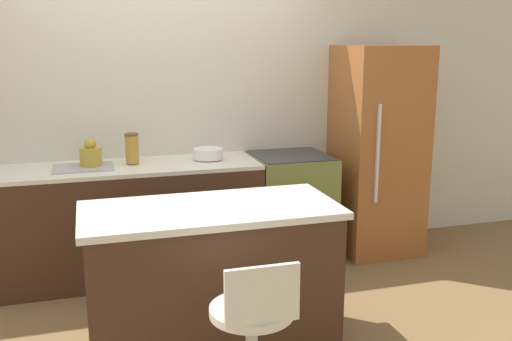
# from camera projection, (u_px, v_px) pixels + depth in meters

# --- Properties ---
(ground_plane) EXTENTS (14.00, 14.00, 0.00)m
(ground_plane) POSITION_uv_depth(u_px,v_px,m) (179.00, 286.00, 4.30)
(ground_plane) COLOR brown
(wall_back) EXTENTS (8.00, 0.06, 2.60)m
(wall_back) POSITION_uv_depth(u_px,v_px,m) (161.00, 105.00, 4.64)
(wall_back) COLOR beige
(wall_back) RESTS_ON ground_plane
(back_counter) EXTENTS (1.95, 0.63, 0.89)m
(back_counter) POSITION_uv_depth(u_px,v_px,m) (133.00, 221.00, 4.43)
(back_counter) COLOR #422819
(back_counter) RESTS_ON ground_plane
(kitchen_island) EXTENTS (1.47, 0.69, 0.88)m
(kitchen_island) POSITION_uv_depth(u_px,v_px,m) (212.00, 278.00, 3.35)
(kitchen_island) COLOR #422819
(kitchen_island) RESTS_ON ground_plane
(oven_range) EXTENTS (0.63, 0.64, 0.89)m
(oven_range) POSITION_uv_depth(u_px,v_px,m) (290.00, 207.00, 4.79)
(oven_range) COLOR olive
(oven_range) RESTS_ON ground_plane
(refrigerator) EXTENTS (0.66, 0.68, 1.77)m
(refrigerator) POSITION_uv_depth(u_px,v_px,m) (377.00, 151.00, 4.90)
(refrigerator) COLOR #995628
(refrigerator) RESTS_ON ground_plane
(stool_chair) EXTENTS (0.40, 0.40, 0.86)m
(stool_chair) POSITION_uv_depth(u_px,v_px,m) (253.00, 341.00, 2.68)
(stool_chair) COLOR #B7B7BC
(stool_chair) RESTS_ON ground_plane
(kettle) EXTENTS (0.17, 0.17, 0.21)m
(kettle) POSITION_uv_depth(u_px,v_px,m) (91.00, 154.00, 4.27)
(kettle) COLOR #B29333
(kettle) RESTS_ON back_counter
(mixing_bowl) EXTENTS (0.23, 0.23, 0.08)m
(mixing_bowl) POSITION_uv_depth(u_px,v_px,m) (208.00, 153.00, 4.53)
(mixing_bowl) COLOR white
(mixing_bowl) RESTS_ON back_counter
(canister_jar) EXTENTS (0.11, 0.11, 0.23)m
(canister_jar) POSITION_uv_depth(u_px,v_px,m) (132.00, 148.00, 4.35)
(canister_jar) COLOR #B77F33
(canister_jar) RESTS_ON back_counter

